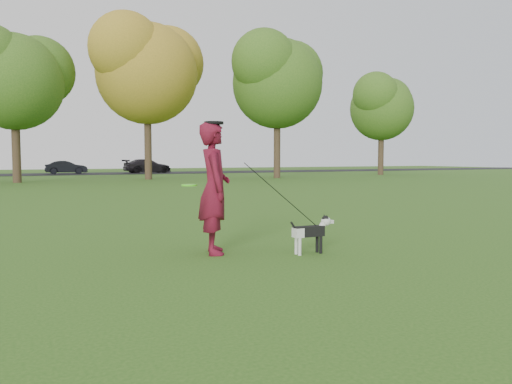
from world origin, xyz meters
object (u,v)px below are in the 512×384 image
man (214,188)px  car_right (147,166)px  car_mid (66,167)px  dog (312,230)px

man → car_right: man is taller
man → car_right: bearing=2.7°
car_right → car_mid: bearing=82.9°
dog → man: bearing=154.3°
man → car_mid: size_ratio=0.58×
car_right → man: bearing=161.6°
car_right → dog: bearing=163.6°
dog → car_right: (6.59, 40.48, 0.30)m
dog → car_right: car_right is taller
man → dog: (1.37, -0.66, -0.65)m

